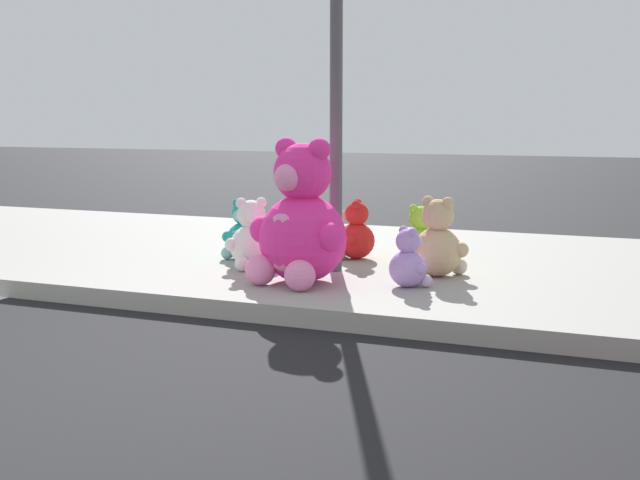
% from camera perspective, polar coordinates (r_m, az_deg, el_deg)
% --- Properties ---
extents(sidewalk, '(28.00, 4.40, 0.15)m').
position_cam_1_polar(sidewalk, '(8.26, -3.44, -1.24)').
color(sidewalk, '#9E9B93').
rests_on(sidewalk, ground_plane).
extents(sign_pole, '(0.56, 0.11, 3.20)m').
position_cam_1_polar(sign_pole, '(7.02, 1.15, 11.55)').
color(sign_pole, '#4C4C51').
rests_on(sign_pole, sidewalk).
extents(plush_pink_large, '(0.90, 0.83, 1.19)m').
position_cam_1_polar(plush_pink_large, '(6.56, -1.42, 1.03)').
color(plush_pink_large, '#F22D93').
rests_on(plush_pink_large, sidewalk).
extents(plush_lime, '(0.39, 0.40, 0.56)m').
position_cam_1_polar(plush_lime, '(7.54, 7.08, 0.04)').
color(plush_lime, '#8CD133').
rests_on(plush_lime, sidewalk).
extents(plush_tan, '(0.51, 0.49, 0.69)m').
position_cam_1_polar(plush_tan, '(6.94, 8.39, -0.29)').
color(plush_tan, tan).
rests_on(plush_tan, sidewalk).
extents(plush_red, '(0.40, 0.43, 0.57)m').
position_cam_1_polar(plush_red, '(7.71, 2.47, 0.35)').
color(plush_red, red).
rests_on(plush_red, sidewalk).
extents(plush_lavender, '(0.35, 0.35, 0.49)m').
position_cam_1_polar(plush_lavender, '(6.48, 6.34, -1.62)').
color(plush_lavender, '#B28CD8').
rests_on(plush_lavender, sidewalk).
extents(plush_white, '(0.44, 0.46, 0.64)m').
position_cam_1_polar(plush_white, '(7.24, -4.85, -0.01)').
color(plush_white, white).
rests_on(plush_white, sidewalk).
extents(plush_teal, '(0.44, 0.40, 0.57)m').
position_cam_1_polar(plush_teal, '(7.76, -5.46, 0.37)').
color(plush_teal, teal).
rests_on(plush_teal, sidewalk).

